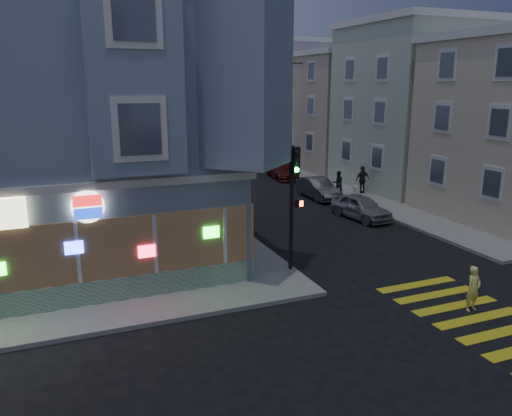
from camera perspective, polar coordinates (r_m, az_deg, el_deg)
ground at (r=14.63m, az=1.55°, el=-14.78°), size 120.00×120.00×0.00m
sidewalk_ne at (r=45.24m, az=16.95°, el=4.58°), size 24.00×42.00×0.15m
corner_building at (r=22.78m, az=-24.41°, el=9.72°), size 14.60×14.60×11.40m
row_house_b at (r=37.14m, az=20.05°, el=10.68°), size 12.00×8.60×10.50m
row_house_c at (r=44.30m, az=12.14°, el=10.64°), size 12.00×8.60×9.00m
row_house_d at (r=51.98m, az=6.56°, el=12.15°), size 12.00×8.60×10.50m
utility_pole at (r=39.70m, az=3.78°, el=10.77°), size 2.20×0.30×9.00m
street_tree_near at (r=45.30m, az=0.67°, el=10.11°), size 3.00×3.00×5.30m
street_tree_far at (r=52.77m, az=-2.72°, el=10.66°), size 3.00×3.00×5.30m
running_child at (r=17.43m, az=23.59°, el=-8.43°), size 0.57×0.40×1.47m
pedestrian_a at (r=32.14m, az=9.34°, el=2.85°), size 0.87×0.76×1.52m
pedestrian_b at (r=32.85m, az=12.07°, el=3.19°), size 1.06×0.50×1.77m
parked_car_a at (r=27.17m, az=11.91°, el=0.11°), size 1.97×3.95×1.29m
parked_car_b at (r=31.61m, az=7.07°, el=2.26°), size 1.49×3.96×1.29m
parked_car_c at (r=38.12m, az=3.00°, el=4.28°), size 2.06×4.21×1.18m
parked_car_d at (r=42.83m, az=0.07°, el=5.41°), size 2.42×4.57×1.22m
traffic_signal at (r=18.32m, az=4.32°, el=2.34°), size 0.60×0.53×4.73m
fire_hydrant at (r=31.10m, az=11.30°, el=1.83°), size 0.51×0.29×0.88m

